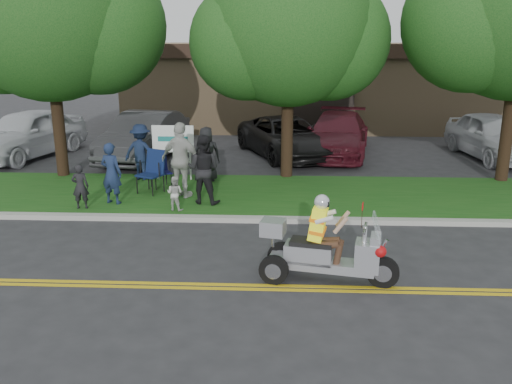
{
  "coord_description": "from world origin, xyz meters",
  "views": [
    {
      "loc": [
        0.32,
        -9.21,
        4.23
      ],
      "look_at": [
        -0.21,
        2.0,
        1.04
      ],
      "focal_mm": 38.0,
      "sensor_mm": 36.0,
      "label": 1
    }
  ],
  "objects_px": {
    "spectator_adult_right": "(181,160)",
    "parked_car_far_right": "(493,136)",
    "lawn_chair_b": "(159,167)",
    "parked_car_mid": "(287,137)",
    "lawn_chair_a": "(153,168)",
    "trike_scooter": "(322,251)",
    "parked_car_left": "(145,136)",
    "spectator_adult_left": "(111,173)",
    "parked_car_far_left": "(27,133)",
    "spectator_adult_mid": "(203,169)",
    "parked_car_right": "(338,134)"
  },
  "relations": [
    {
      "from": "spectator_adult_mid",
      "to": "parked_car_right",
      "type": "bearing_deg",
      "value": -107.76
    },
    {
      "from": "spectator_adult_left",
      "to": "spectator_adult_mid",
      "type": "relative_size",
      "value": 0.89
    },
    {
      "from": "lawn_chair_a",
      "to": "parked_car_mid",
      "type": "relative_size",
      "value": 0.23
    },
    {
      "from": "lawn_chair_a",
      "to": "parked_car_far_left",
      "type": "distance_m",
      "value": 7.53
    },
    {
      "from": "trike_scooter",
      "to": "parked_car_far_right",
      "type": "bearing_deg",
      "value": 68.91
    },
    {
      "from": "parked_car_right",
      "to": "parked_car_far_right",
      "type": "bearing_deg",
      "value": 5.84
    },
    {
      "from": "trike_scooter",
      "to": "parked_car_far_right",
      "type": "xyz_separation_m",
      "value": [
        6.92,
        10.73,
        0.26
      ]
    },
    {
      "from": "lawn_chair_a",
      "to": "spectator_adult_left",
      "type": "distance_m",
      "value": 1.4
    },
    {
      "from": "spectator_adult_right",
      "to": "parked_car_right",
      "type": "distance_m",
      "value": 7.87
    },
    {
      "from": "parked_car_far_left",
      "to": "parked_car_mid",
      "type": "bearing_deg",
      "value": 18.15
    },
    {
      "from": "lawn_chair_a",
      "to": "spectator_adult_mid",
      "type": "xyz_separation_m",
      "value": [
        1.55,
        -0.99,
        0.23
      ]
    },
    {
      "from": "spectator_adult_right",
      "to": "parked_car_far_right",
      "type": "xyz_separation_m",
      "value": [
        10.32,
        5.84,
        -0.29
      ]
    },
    {
      "from": "trike_scooter",
      "to": "parked_car_far_right",
      "type": "height_order",
      "value": "parked_car_far_right"
    },
    {
      "from": "lawn_chair_a",
      "to": "parked_car_mid",
      "type": "distance_m",
      "value": 6.54
    },
    {
      "from": "lawn_chair_b",
      "to": "parked_car_left",
      "type": "bearing_deg",
      "value": 78.22
    },
    {
      "from": "parked_car_right",
      "to": "parked_car_far_right",
      "type": "xyz_separation_m",
      "value": [
        5.57,
        -0.42,
        0.06
      ]
    },
    {
      "from": "parked_car_far_left",
      "to": "parked_car_mid",
      "type": "distance_m",
      "value": 9.54
    },
    {
      "from": "lawn_chair_b",
      "to": "parked_car_far_right",
      "type": "relative_size",
      "value": 0.21
    },
    {
      "from": "spectator_adult_left",
      "to": "spectator_adult_mid",
      "type": "xyz_separation_m",
      "value": [
        2.36,
        0.15,
        0.1
      ]
    },
    {
      "from": "parked_car_far_right",
      "to": "spectator_adult_mid",
      "type": "bearing_deg",
      "value": -153.52
    },
    {
      "from": "spectator_adult_left",
      "to": "parked_car_far_left",
      "type": "bearing_deg",
      "value": -33.17
    },
    {
      "from": "lawn_chair_b",
      "to": "parked_car_mid",
      "type": "distance_m",
      "value": 6.06
    },
    {
      "from": "lawn_chair_a",
      "to": "spectator_adult_right",
      "type": "relative_size",
      "value": 0.58
    },
    {
      "from": "lawn_chair_a",
      "to": "spectator_adult_right",
      "type": "xyz_separation_m",
      "value": [
        0.89,
        -0.48,
        0.35
      ]
    },
    {
      "from": "lawn_chair_b",
      "to": "spectator_adult_mid",
      "type": "height_order",
      "value": "spectator_adult_mid"
    },
    {
      "from": "parked_car_left",
      "to": "spectator_adult_right",
      "type": "bearing_deg",
      "value": -57.81
    },
    {
      "from": "spectator_adult_left",
      "to": "spectator_adult_right",
      "type": "xyz_separation_m",
      "value": [
        1.7,
        0.66,
        0.21
      ]
    },
    {
      "from": "lawn_chair_a",
      "to": "parked_car_mid",
      "type": "height_order",
      "value": "parked_car_mid"
    },
    {
      "from": "parked_car_far_right",
      "to": "lawn_chair_a",
      "type": "bearing_deg",
      "value": -161.28
    },
    {
      "from": "parked_car_far_left",
      "to": "parked_car_far_right",
      "type": "xyz_separation_m",
      "value": [
        17.0,
        0.54,
        -0.05
      ]
    },
    {
      "from": "trike_scooter",
      "to": "spectator_adult_right",
      "type": "height_order",
      "value": "spectator_adult_right"
    },
    {
      "from": "trike_scooter",
      "to": "parked_car_left",
      "type": "bearing_deg",
      "value": 131.27
    },
    {
      "from": "trike_scooter",
      "to": "parked_car_right",
      "type": "bearing_deg",
      "value": 94.8
    },
    {
      "from": "lawn_chair_b",
      "to": "parked_car_far_left",
      "type": "xyz_separation_m",
      "value": [
        -5.84,
        4.26,
        0.21
      ]
    },
    {
      "from": "trike_scooter",
      "to": "lawn_chair_a",
      "type": "height_order",
      "value": "trike_scooter"
    },
    {
      "from": "lawn_chair_b",
      "to": "parked_car_mid",
      "type": "height_order",
      "value": "parked_car_mid"
    },
    {
      "from": "spectator_adult_left",
      "to": "parked_car_right",
      "type": "distance_m",
      "value": 9.46
    },
    {
      "from": "spectator_adult_mid",
      "to": "lawn_chair_a",
      "type": "bearing_deg",
      "value": -19.06
    },
    {
      "from": "spectator_adult_mid",
      "to": "parked_car_right",
      "type": "xyz_separation_m",
      "value": [
        4.1,
        6.76,
        -0.23
      ]
    },
    {
      "from": "lawn_chair_b",
      "to": "parked_car_far_right",
      "type": "distance_m",
      "value": 12.15
    },
    {
      "from": "parked_car_left",
      "to": "parked_car_far_right",
      "type": "relative_size",
      "value": 1.05
    },
    {
      "from": "parked_car_left",
      "to": "parked_car_far_right",
      "type": "distance_m",
      "value": 12.6
    },
    {
      "from": "parked_car_mid",
      "to": "parked_car_right",
      "type": "distance_m",
      "value": 1.95
    },
    {
      "from": "parked_car_left",
      "to": "trike_scooter",
      "type": "bearing_deg",
      "value": -52.16
    },
    {
      "from": "lawn_chair_b",
      "to": "spectator_adult_mid",
      "type": "xyz_separation_m",
      "value": [
        1.5,
        -1.54,
        0.33
      ]
    },
    {
      "from": "parked_car_left",
      "to": "lawn_chair_b",
      "type": "bearing_deg",
      "value": -62.48
    },
    {
      "from": "spectator_adult_mid",
      "to": "parked_car_mid",
      "type": "bearing_deg",
      "value": -95.55
    },
    {
      "from": "lawn_chair_b",
      "to": "parked_car_left",
      "type": "relative_size",
      "value": 0.2
    },
    {
      "from": "lawn_chair_b",
      "to": "spectator_adult_mid",
      "type": "distance_m",
      "value": 2.18
    },
    {
      "from": "parked_car_left",
      "to": "spectator_adult_left",
      "type": "bearing_deg",
      "value": -76.16
    }
  ]
}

